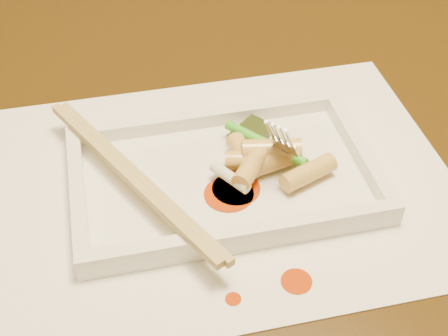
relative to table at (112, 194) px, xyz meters
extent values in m
cube|color=black|center=(0.00, 0.00, 0.08)|extent=(1.40, 0.90, 0.04)
cylinder|color=black|center=(0.62, 0.37, -0.29)|extent=(0.07, 0.07, 0.71)
cube|color=white|center=(0.10, -0.11, 0.10)|extent=(0.40, 0.30, 0.00)
cylinder|color=#BA3505|center=(0.13, -0.23, 0.10)|extent=(0.02, 0.02, 0.00)
cylinder|color=#BA3505|center=(0.08, -0.23, 0.10)|extent=(0.01, 0.01, 0.00)
cube|color=white|center=(0.10, -0.11, 0.11)|extent=(0.26, 0.16, 0.01)
cube|color=white|center=(0.10, -0.04, 0.12)|extent=(0.26, 0.01, 0.01)
cube|color=white|center=(0.10, -0.19, 0.12)|extent=(0.26, 0.01, 0.01)
cube|color=white|center=(-0.02, -0.11, 0.12)|extent=(0.01, 0.14, 0.01)
cube|color=white|center=(0.22, -0.11, 0.12)|extent=(0.01, 0.14, 0.01)
cube|color=black|center=(0.13, -0.07, 0.12)|extent=(0.05, 0.05, 0.01)
cylinder|color=#EAEACC|center=(0.10, -0.13, 0.12)|extent=(0.03, 0.04, 0.01)
cylinder|color=green|center=(0.14, -0.09, 0.12)|extent=(0.06, 0.07, 0.01)
cube|color=tan|center=(0.02, -0.11, 0.13)|extent=(0.12, 0.22, 0.01)
cube|color=tan|center=(0.03, -0.11, 0.13)|extent=(0.12, 0.22, 0.01)
cylinder|color=#BA3505|center=(0.11, -0.13, 0.11)|extent=(0.04, 0.04, 0.00)
cylinder|color=#BA3505|center=(0.10, -0.13, 0.11)|extent=(0.04, 0.04, 0.00)
cylinder|color=#DAC065|center=(0.14, -0.11, 0.12)|extent=(0.05, 0.03, 0.02)
cylinder|color=#DAC065|center=(0.12, -0.11, 0.12)|extent=(0.05, 0.03, 0.02)
cylinder|color=#DAC065|center=(0.14, -0.10, 0.13)|extent=(0.05, 0.03, 0.02)
cylinder|color=#DAC065|center=(0.17, -0.13, 0.12)|extent=(0.05, 0.03, 0.02)
cylinder|color=#DAC065|center=(0.12, -0.10, 0.12)|extent=(0.02, 0.05, 0.02)
cylinder|color=#DAC065|center=(0.12, -0.12, 0.13)|extent=(0.04, 0.05, 0.02)
camera|label=1|loc=(0.01, -0.49, 0.48)|focal=50.00mm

